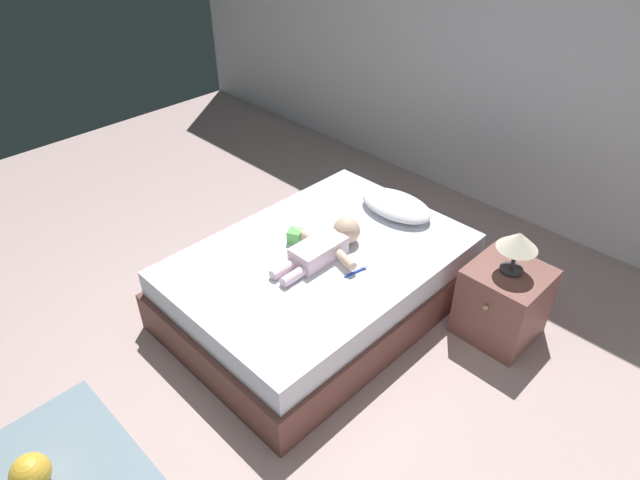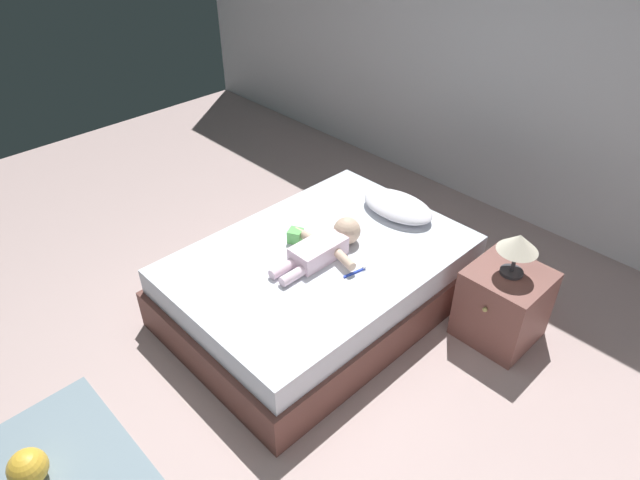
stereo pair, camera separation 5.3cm
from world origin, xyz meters
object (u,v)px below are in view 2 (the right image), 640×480
Objects in this scene: nightstand at (503,304)px; lamp at (518,245)px; bed at (320,281)px; pillow at (398,206)px; toy_block at (295,236)px; toy_ball at (28,468)px; toothbrush at (356,272)px; baby at (327,245)px.

lamp is at bearing 90.00° from nightstand.
lamp is (0.97, 0.64, 0.48)m from bed.
pillow is at bearing 175.12° from lamp.
lamp is 2.37× the size of toy_block.
bed is at bearing 87.82° from toy_ball.
lamp is at bearing -4.88° from pillow.
toy_ball is 1.92m from toy_block.
bed is at bearing -176.99° from toothbrush.
baby is at bearing 11.90° from toy_block.
baby is at bearing -146.79° from nightstand.
baby is at bearing 178.42° from toothbrush.
lamp reaches higher than nightstand.
toy_ball is at bearing -92.18° from bed.
toy_ball is at bearing -112.38° from nightstand.
toy_ball is at bearing -112.37° from lamp.
toothbrush is at bearing 3.01° from bed.
pillow is 0.96m from lamp.
baby is 3.59× the size of toy_ball.
toy_block is at bearing -168.10° from baby.
baby is 5.87× the size of toy_block.
baby is 1.38× the size of nightstand.
nightstand reaches higher than bed.
toy_block is (-0.24, -0.05, -0.02)m from baby.
toy_ball is (-0.37, -1.92, -0.36)m from toothbrush.
baby is at bearing -146.79° from lamp.
toothbrush is 1.40× the size of toy_block.
toy_ball is (-0.07, -1.90, -0.12)m from bed.
bed is 1.26m from lamp.
lamp reaches higher than bed.
toy_ball is at bearing -100.86° from toothbrush.
bed is at bearing -147.35° from baby.
nightstand is at bearing -4.88° from pillow.
toothbrush is 0.95m from lamp.
nightstand is at bearing -90.00° from lamp.
pillow reaches higher than toy_block.
lamp is (0.93, -0.08, 0.20)m from pillow.
lamp reaches higher than toy_ball.
bed is at bearing -146.81° from lamp.
bed is at bearing 7.69° from toy_block.
toothbrush is 0.33× the size of nightstand.
baby is (0.04, 0.02, 0.30)m from bed.
pillow reaches higher than nightstand.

